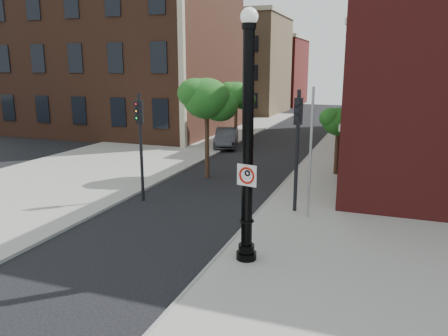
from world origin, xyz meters
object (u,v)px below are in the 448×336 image
at_px(no_parking_sign, 247,175).
at_px(traffic_signal_right, 297,132).
at_px(parked_car, 226,138).
at_px(lamppost, 248,153).
at_px(traffic_signal_left, 140,129).

xyz_separation_m(no_parking_sign, traffic_signal_right, (0.44, 5.24, 0.57)).
height_order(no_parking_sign, traffic_signal_right, traffic_signal_right).
height_order(no_parking_sign, parked_car, no_parking_sign).
distance_m(no_parking_sign, parked_car, 20.04).
height_order(lamppost, parked_car, lamppost).
bearing_deg(lamppost, no_parking_sign, -77.13).
bearing_deg(traffic_signal_right, traffic_signal_left, -178.79).
bearing_deg(traffic_signal_left, lamppost, -58.20).
bearing_deg(traffic_signal_left, no_parking_sign, -59.11).
height_order(no_parking_sign, traffic_signal_left, traffic_signal_left).
xyz_separation_m(traffic_signal_left, traffic_signal_right, (6.72, 0.59, 0.16)).
distance_m(lamppost, traffic_signal_left, 7.67).
distance_m(lamppost, no_parking_sign, 0.65).
relative_size(parked_car, traffic_signal_right, 0.87).
relative_size(lamppost, parked_car, 1.70).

